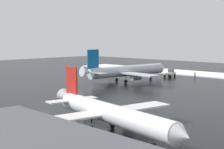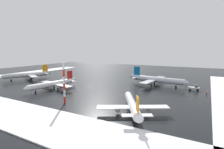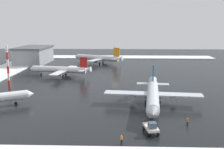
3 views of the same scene
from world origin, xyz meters
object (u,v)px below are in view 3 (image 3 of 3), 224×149
at_px(cargo_hangar, 34,55).
at_px(antenna_mast, 8,66).
at_px(airplane_parked_starboard, 153,95).
at_px(airplane_parked_portside, 98,58).
at_px(ground_crew_near_tug, 122,139).
at_px(pushback_tug, 151,127).
at_px(airplane_distant_tail, 60,70).
at_px(ground_crew_mid_apron, 188,121).

bearing_deg(cargo_hangar, antenna_mast, 11.29).
xyz_separation_m(airplane_parked_starboard, airplane_parked_portside, (-76.03, -20.38, -0.21)).
height_order(ground_crew_near_tug, antenna_mast, antenna_mast).
bearing_deg(pushback_tug, airplane_parked_portside, -179.27).
bearing_deg(ground_crew_near_tug, airplane_parked_starboard, 127.39).
bearing_deg(pushback_tug, airplane_distant_tail, -162.60).
relative_size(airplane_parked_portside, antenna_mast, 1.94).
bearing_deg(airplane_distant_tail, airplane_parked_portside, -98.57).
bearing_deg(ground_crew_mid_apron, ground_crew_near_tug, 165.56).
bearing_deg(pushback_tug, ground_crew_near_tug, -58.89).
bearing_deg(cargo_hangar, airplane_parked_starboard, 38.56).
relative_size(pushback_tug, ground_crew_mid_apron, 2.87).
xyz_separation_m(ground_crew_mid_apron, antenna_mast, (-33.83, -51.81, 6.09)).
distance_m(airplane_distant_tail, pushback_tug, 66.04).
bearing_deg(airplane_parked_portside, pushback_tug, 126.15).
distance_m(pushback_tug, ground_crew_near_tug, 7.74).
distance_m(antenna_mast, cargo_hangar, 55.30).
height_order(airplane_distant_tail, airplane_parked_portside, airplane_parked_portside).
bearing_deg(airplane_parked_starboard, airplane_distant_tail, -134.67).
height_order(pushback_tug, antenna_mast, antenna_mast).
bearing_deg(cargo_hangar, ground_crew_near_tug, 27.80).
bearing_deg(cargo_hangar, pushback_tug, 31.80).
xyz_separation_m(antenna_mast, cargo_hangar, (-54.61, -8.32, -2.62)).
height_order(airplane_parked_starboard, pushback_tug, airplane_parked_starboard).
relative_size(airplane_parked_starboard, pushback_tug, 6.37).
xyz_separation_m(airplane_parked_starboard, airplane_distant_tail, (-40.30, -32.81, -0.44)).
relative_size(ground_crew_near_tug, cargo_hangar, 0.07).
xyz_separation_m(airplane_parked_starboard, ground_crew_near_tug, (23.34, -8.09, -2.10)).
xyz_separation_m(ground_crew_near_tug, cargo_hangar, (-98.15, -46.15, 3.47)).
bearing_deg(ground_crew_mid_apron, airplane_distant_tail, 76.43).
bearing_deg(antenna_mast, airplane_parked_starboard, 66.26).
distance_m(ground_crew_near_tug, cargo_hangar, 108.52).
bearing_deg(pushback_tug, ground_crew_mid_apron, 109.32).
distance_m(airplane_distant_tail, cargo_hangar, 40.66).
relative_size(ground_crew_mid_apron, cargo_hangar, 0.07).
relative_size(airplane_parked_starboard, airplane_distant_tail, 1.17).
distance_m(airplane_parked_starboard, airplane_parked_portside, 78.72).
distance_m(ground_crew_near_tug, antenna_mast, 58.00).
bearing_deg(airplane_distant_tail, ground_crew_near_tug, 121.84).
distance_m(airplane_parked_starboard, pushback_tug, 18.47).
bearing_deg(airplane_parked_portside, airplane_distant_tail, 96.10).
height_order(airplane_parked_portside, cargo_hangar, cargo_hangar).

